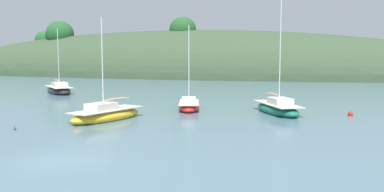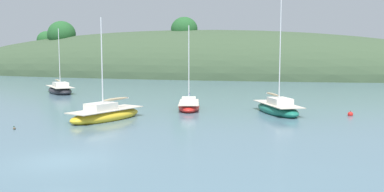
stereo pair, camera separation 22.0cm
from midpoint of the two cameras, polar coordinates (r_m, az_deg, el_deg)
name	(u,v)px [view 2 (the right image)]	position (r m, az deg, el deg)	size (l,w,h in m)	color
ground_plane	(60,160)	(20.01, -18.41, -8.91)	(400.00, 400.00, 0.00)	slate
far_shoreline_hill	(174,75)	(102.48, -2.64, 3.03)	(150.00, 36.00, 26.62)	#384C33
sailboat_grey_yawl	(60,90)	(56.19, -18.64, 0.86)	(7.58, 7.09, 9.00)	#232328
sailboat_red_portside	(277,108)	(35.22, 12.54, -1.77)	(5.52, 7.31, 10.37)	#196B56
sailboat_navy_dinghy	(106,115)	(31.52, -12.27, -2.67)	(4.11, 7.30, 8.22)	gold
sailboat_black_sloop	(189,106)	(36.81, -0.28, -1.41)	(3.68, 6.14, 8.04)	red
mooring_buoy_inner	(350,114)	(35.61, 22.30, -2.49)	(0.44, 0.44, 0.54)	red
duck_straggler	(14,128)	(29.53, -24.34, -4.33)	(0.38, 0.35, 0.24)	brown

